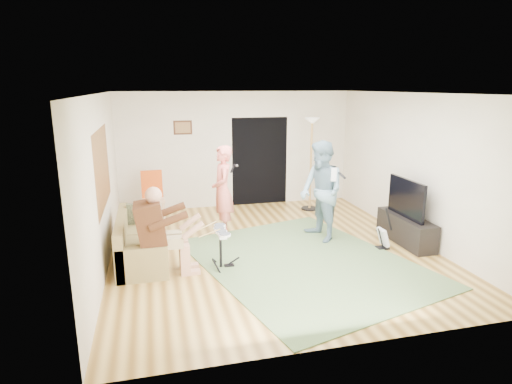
{
  "coord_description": "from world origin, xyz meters",
  "views": [
    {
      "loc": [
        -1.98,
        -6.84,
        2.82
      ],
      "look_at": [
        -0.21,
        0.3,
        0.99
      ],
      "focal_mm": 30.0,
      "sensor_mm": 36.0,
      "label": 1
    }
  ],
  "objects_px": {
    "television": "(406,198)",
    "drum_kit": "(221,251)",
    "guitarist": "(321,192)",
    "sofa": "(138,245)",
    "guitar_spare": "(383,237)",
    "torchiere_lamp": "(311,148)",
    "singer": "(223,191)",
    "tv_cabinet": "(406,229)",
    "dining_chair": "(154,204)"
  },
  "relations": [
    {
      "from": "singer",
      "to": "tv_cabinet",
      "type": "xyz_separation_m",
      "value": [
        3.2,
        -1.24,
        -0.62
      ]
    },
    {
      "from": "drum_kit",
      "to": "dining_chair",
      "type": "xyz_separation_m",
      "value": [
        -0.99,
        2.68,
        0.1
      ]
    },
    {
      "from": "sofa",
      "to": "torchiere_lamp",
      "type": "relative_size",
      "value": 0.88
    },
    {
      "from": "drum_kit",
      "to": "dining_chair",
      "type": "bearing_deg",
      "value": 110.31
    },
    {
      "from": "drum_kit",
      "to": "torchiere_lamp",
      "type": "xyz_separation_m",
      "value": [
        2.56,
        2.79,
        1.17
      ]
    },
    {
      "from": "guitar_spare",
      "to": "television",
      "type": "relative_size",
      "value": 0.71
    },
    {
      "from": "guitar_spare",
      "to": "tv_cabinet",
      "type": "bearing_deg",
      "value": 18.01
    },
    {
      "from": "sofa",
      "to": "tv_cabinet",
      "type": "bearing_deg",
      "value": -4.09
    },
    {
      "from": "guitar_spare",
      "to": "tv_cabinet",
      "type": "xyz_separation_m",
      "value": [
        0.57,
        0.18,
        0.03
      ]
    },
    {
      "from": "singer",
      "to": "dining_chair",
      "type": "distance_m",
      "value": 1.79
    },
    {
      "from": "torchiere_lamp",
      "to": "dining_chair",
      "type": "distance_m",
      "value": 3.71
    },
    {
      "from": "guitarist",
      "to": "torchiere_lamp",
      "type": "relative_size",
      "value": 0.88
    },
    {
      "from": "singer",
      "to": "torchiere_lamp",
      "type": "bearing_deg",
      "value": 122.23
    },
    {
      "from": "guitar_spare",
      "to": "torchiere_lamp",
      "type": "distance_m",
      "value": 2.96
    },
    {
      "from": "guitarist",
      "to": "dining_chair",
      "type": "height_order",
      "value": "guitarist"
    },
    {
      "from": "tv_cabinet",
      "to": "television",
      "type": "relative_size",
      "value": 1.32
    },
    {
      "from": "sofa",
      "to": "guitar_spare",
      "type": "xyz_separation_m",
      "value": [
        4.22,
        -0.53,
        -0.03
      ]
    },
    {
      "from": "guitar_spare",
      "to": "torchiere_lamp",
      "type": "height_order",
      "value": "torchiere_lamp"
    },
    {
      "from": "drum_kit",
      "to": "guitar_spare",
      "type": "bearing_deg",
      "value": 2.42
    },
    {
      "from": "guitarist",
      "to": "television",
      "type": "height_order",
      "value": "guitarist"
    },
    {
      "from": "sofa",
      "to": "guitarist",
      "type": "height_order",
      "value": "guitarist"
    },
    {
      "from": "dining_chair",
      "to": "guitarist",
      "type": "bearing_deg",
      "value": -34.68
    },
    {
      "from": "torchiere_lamp",
      "to": "guitar_spare",
      "type": "bearing_deg",
      "value": -82.06
    },
    {
      "from": "drum_kit",
      "to": "torchiere_lamp",
      "type": "bearing_deg",
      "value": 47.45
    },
    {
      "from": "guitar_spare",
      "to": "dining_chair",
      "type": "relative_size",
      "value": 0.7
    },
    {
      "from": "sofa",
      "to": "guitar_spare",
      "type": "distance_m",
      "value": 4.25
    },
    {
      "from": "drum_kit",
      "to": "guitar_spare",
      "type": "distance_m",
      "value": 2.94
    },
    {
      "from": "television",
      "to": "dining_chair",
      "type": "bearing_deg",
      "value": 151.91
    },
    {
      "from": "torchiere_lamp",
      "to": "drum_kit",
      "type": "bearing_deg",
      "value": -132.55
    },
    {
      "from": "tv_cabinet",
      "to": "dining_chair",
      "type": "bearing_deg",
      "value": 152.17
    },
    {
      "from": "torchiere_lamp",
      "to": "television",
      "type": "distance_m",
      "value": 2.71
    },
    {
      "from": "guitarist",
      "to": "dining_chair",
      "type": "xyz_separation_m",
      "value": [
        -3.01,
        1.84,
        -0.54
      ]
    },
    {
      "from": "sofa",
      "to": "television",
      "type": "bearing_deg",
      "value": -4.13
    },
    {
      "from": "singer",
      "to": "dining_chair",
      "type": "relative_size",
      "value": 1.61
    },
    {
      "from": "television",
      "to": "drum_kit",
      "type": "bearing_deg",
      "value": -174.9
    },
    {
      "from": "sofa",
      "to": "guitarist",
      "type": "distance_m",
      "value": 3.38
    },
    {
      "from": "drum_kit",
      "to": "singer",
      "type": "bearing_deg",
      "value": 78.89
    },
    {
      "from": "dining_chair",
      "to": "tv_cabinet",
      "type": "xyz_separation_m",
      "value": [
        4.49,
        -2.37,
        -0.14
      ]
    },
    {
      "from": "torchiere_lamp",
      "to": "tv_cabinet",
      "type": "distance_m",
      "value": 2.92
    },
    {
      "from": "sofa",
      "to": "television",
      "type": "distance_m",
      "value": 4.78
    },
    {
      "from": "drum_kit",
      "to": "dining_chair",
      "type": "relative_size",
      "value": 0.61
    },
    {
      "from": "drum_kit",
      "to": "torchiere_lamp",
      "type": "distance_m",
      "value": 3.96
    },
    {
      "from": "singer",
      "to": "guitar_spare",
      "type": "xyz_separation_m",
      "value": [
        2.63,
        -1.42,
        -0.65
      ]
    },
    {
      "from": "sofa",
      "to": "tv_cabinet",
      "type": "distance_m",
      "value": 4.8
    },
    {
      "from": "sofa",
      "to": "drum_kit",
      "type": "bearing_deg",
      "value": -26.87
    },
    {
      "from": "guitarist",
      "to": "television",
      "type": "bearing_deg",
      "value": 59.91
    },
    {
      "from": "dining_chair",
      "to": "torchiere_lamp",
      "type": "bearing_deg",
      "value": -1.38
    },
    {
      "from": "guitarist",
      "to": "guitar_spare",
      "type": "height_order",
      "value": "guitarist"
    },
    {
      "from": "sofa",
      "to": "television",
      "type": "relative_size",
      "value": 1.75
    },
    {
      "from": "torchiere_lamp",
      "to": "tv_cabinet",
      "type": "relative_size",
      "value": 1.52
    }
  ]
}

